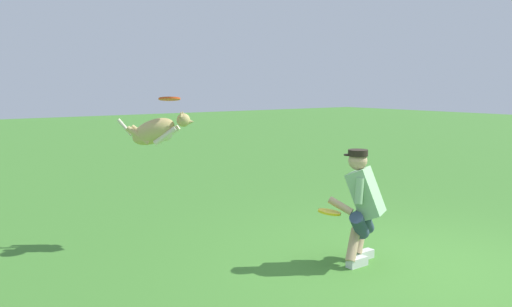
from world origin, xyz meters
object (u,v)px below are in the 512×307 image
at_px(dog, 157,131).
at_px(frisbee_held, 329,212).
at_px(frisbee_flying, 169,99).
at_px(person, 362,203).

relative_size(dog, frisbee_held, 3.11).
bearing_deg(frisbee_flying, dog, -60.95).
bearing_deg(dog, frisbee_held, -20.05).
distance_m(frisbee_flying, frisbee_held, 2.40).
distance_m(person, dog, 2.69).
height_order(frisbee_flying, frisbee_held, frisbee_flying).
height_order(person, dog, dog).
distance_m(dog, frisbee_flying, 0.45).
distance_m(person, frisbee_held, 0.40).
bearing_deg(frisbee_held, frisbee_flying, -60.01).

